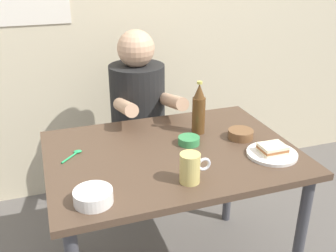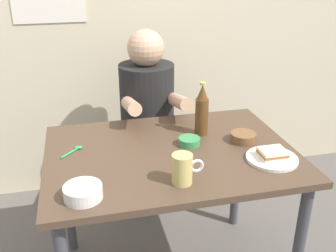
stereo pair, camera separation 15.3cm
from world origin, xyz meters
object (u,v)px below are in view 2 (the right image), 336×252
object	(u,v)px
beer_mug	(183,169)
beer_bottle	(202,111)
plate_orange	(272,159)
sandwich	(272,153)
stool	(148,160)
rice_bowl_white	(83,192)
person_seated	(147,99)
dining_table	(171,169)

from	to	relation	value
beer_mug	beer_bottle	xyz separation A→B (m)	(0.21, 0.41, 0.06)
plate_orange	sandwich	bearing A→B (deg)	90.00
stool	beer_bottle	world-z (taller)	beer_bottle
sandwich	rice_bowl_white	world-z (taller)	same
person_seated	beer_bottle	distance (m)	0.52
dining_table	person_seated	distance (m)	0.63
beer_mug	beer_bottle	size ratio (longest dim) A/B	0.48
dining_table	rice_bowl_white	size ratio (longest dim) A/B	7.86
stool	person_seated	size ratio (longest dim) A/B	0.63
stool	plate_orange	size ratio (longest dim) A/B	2.05
stool	beer_mug	xyz separation A→B (m)	(-0.03, -0.89, 0.45)
stool	sandwich	bearing A→B (deg)	-64.39
beer_bottle	stool	bearing A→B (deg)	109.95
person_seated	plate_orange	distance (m)	0.89
person_seated	plate_orange	size ratio (longest dim) A/B	3.27
plate_orange	sandwich	size ratio (longest dim) A/B	2.00
dining_table	sandwich	size ratio (longest dim) A/B	10.00
stool	beer_mug	bearing A→B (deg)	-91.82
person_seated	beer_bottle	xyz separation A→B (m)	(0.18, -0.48, 0.09)
beer_bottle	rice_bowl_white	world-z (taller)	beer_bottle
plate_orange	beer_mug	xyz separation A→B (m)	(-0.42, -0.08, 0.05)
stool	rice_bowl_white	world-z (taller)	rice_bowl_white
dining_table	stool	world-z (taller)	dining_table
beer_bottle	rice_bowl_white	xyz separation A→B (m)	(-0.58, -0.42, -0.09)
sandwich	beer_bottle	world-z (taller)	beer_bottle
stool	plate_orange	bearing A→B (deg)	-64.39
dining_table	plate_orange	distance (m)	0.45
stool	person_seated	world-z (taller)	person_seated
stool	sandwich	distance (m)	1.00
stool	beer_bottle	xyz separation A→B (m)	(0.18, -0.49, 0.51)
person_seated	stool	bearing A→B (deg)	90.00
plate_orange	sandwich	distance (m)	0.02
stool	plate_orange	world-z (taller)	plate_orange
plate_orange	dining_table	bearing A→B (deg)	155.52
sandwich	beer_bottle	size ratio (longest dim) A/B	0.42
plate_orange	beer_bottle	distance (m)	0.40
person_seated	beer_bottle	size ratio (longest dim) A/B	2.75
dining_table	beer_bottle	distance (m)	0.32
dining_table	plate_orange	world-z (taller)	plate_orange
person_seated	beer_mug	world-z (taller)	person_seated
dining_table	beer_bottle	world-z (taller)	beer_bottle
dining_table	person_seated	xyz separation A→B (m)	(0.01, 0.62, 0.12)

